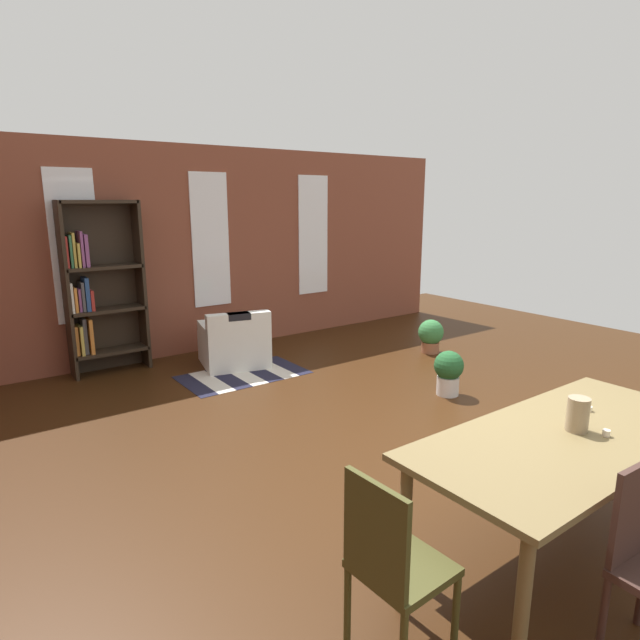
% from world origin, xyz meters
% --- Properties ---
extents(ground_plane, '(11.84, 11.84, 0.00)m').
position_xyz_m(ground_plane, '(0.00, 0.00, 0.00)').
color(ground_plane, '#381F0C').
extents(back_wall_brick, '(8.52, 0.12, 2.84)m').
position_xyz_m(back_wall_brick, '(0.00, 4.62, 1.42)').
color(back_wall_brick, brown).
rests_on(back_wall_brick, ground).
extents(window_pane_0, '(0.55, 0.02, 1.84)m').
position_xyz_m(window_pane_0, '(-1.76, 4.55, 1.56)').
color(window_pane_0, white).
extents(window_pane_1, '(0.55, 0.02, 1.84)m').
position_xyz_m(window_pane_1, '(0.00, 4.55, 1.56)').
color(window_pane_1, white).
extents(window_pane_2, '(0.55, 0.02, 1.84)m').
position_xyz_m(window_pane_2, '(1.76, 4.55, 1.56)').
color(window_pane_2, white).
extents(dining_table, '(2.20, 0.95, 0.74)m').
position_xyz_m(dining_table, '(-0.16, -0.84, 0.67)').
color(dining_table, brown).
rests_on(dining_table, ground).
extents(vase_on_table, '(0.13, 0.13, 0.21)m').
position_xyz_m(vase_on_table, '(-0.09, -0.84, 0.84)').
color(vase_on_table, '#998466').
rests_on(vase_on_table, dining_table).
extents(tealight_candle_0, '(0.04, 0.04, 0.04)m').
position_xyz_m(tealight_candle_0, '(-0.03, -0.99, 0.76)').
color(tealight_candle_0, silver).
rests_on(tealight_candle_0, dining_table).
extents(tealight_candle_1, '(0.04, 0.04, 0.03)m').
position_xyz_m(tealight_candle_1, '(0.27, -0.73, 0.75)').
color(tealight_candle_1, silver).
rests_on(tealight_candle_1, dining_table).
extents(dining_chair_head_left, '(0.42, 0.42, 0.95)m').
position_xyz_m(dining_chair_head_left, '(-1.63, -0.84, 0.51)').
color(dining_chair_head_left, '#42401C').
rests_on(dining_chair_head_left, ground).
extents(bookshelf_tall, '(0.92, 0.32, 2.11)m').
position_xyz_m(bookshelf_tall, '(-1.58, 4.36, 1.06)').
color(bookshelf_tall, '#2D2319').
rests_on(bookshelf_tall, ground).
extents(armchair_white, '(0.97, 0.97, 0.75)m').
position_xyz_m(armchair_white, '(-0.13, 3.66, 0.28)').
color(armchair_white, white).
rests_on(armchair_white, ground).
extents(potted_plant_by_shelf, '(0.36, 0.36, 0.47)m').
position_xyz_m(potted_plant_by_shelf, '(2.37, 2.55, 0.26)').
color(potted_plant_by_shelf, '#9E6042').
rests_on(potted_plant_by_shelf, ground).
extents(potted_plant_corner, '(0.32, 0.32, 0.50)m').
position_xyz_m(potted_plant_corner, '(1.28, 1.30, 0.28)').
color(potted_plant_corner, silver).
rests_on(potted_plant_corner, ground).
extents(striped_rug, '(1.51, 0.88, 0.01)m').
position_xyz_m(striped_rug, '(-0.24, 3.23, 0.00)').
color(striped_rug, '#1E1E33').
rests_on(striped_rug, ground).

